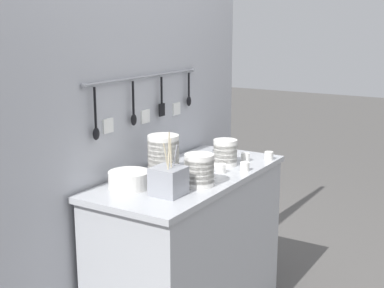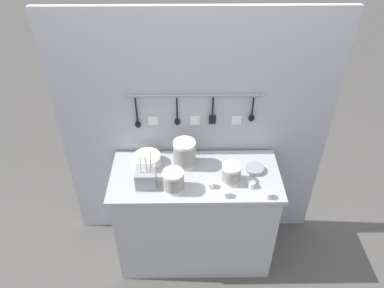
% 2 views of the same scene
% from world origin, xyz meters
% --- Properties ---
extents(counter, '(1.22, 0.55, 0.89)m').
position_xyz_m(counter, '(0.00, 0.00, 0.44)').
color(counter, '#ADAFB5').
rests_on(counter, ground).
extents(back_wall, '(2.02, 0.08, 1.98)m').
position_xyz_m(back_wall, '(-0.00, 0.31, 0.99)').
color(back_wall, '#A8AAB2').
rests_on(back_wall, ground).
extents(bowl_stack_back_corner, '(0.16, 0.16, 0.21)m').
position_xyz_m(bowl_stack_back_corner, '(-0.08, 0.12, 0.99)').
color(bowl_stack_back_corner, silver).
rests_on(bowl_stack_back_corner, counter).
extents(bowl_stack_nested_right, '(0.13, 0.13, 0.14)m').
position_xyz_m(bowl_stack_nested_right, '(0.25, -0.07, 0.96)').
color(bowl_stack_nested_right, silver).
rests_on(bowl_stack_nested_right, counter).
extents(bowl_stack_tall_left, '(0.14, 0.14, 0.16)m').
position_xyz_m(bowl_stack_tall_left, '(-0.15, -0.14, 0.96)').
color(bowl_stack_tall_left, silver).
rests_on(bowl_stack_tall_left, counter).
extents(plate_stack, '(0.20, 0.20, 0.08)m').
position_xyz_m(plate_stack, '(-0.35, 0.12, 0.93)').
color(plate_stack, silver).
rests_on(plate_stack, counter).
extents(steel_mixing_bowl, '(0.13, 0.13, 0.03)m').
position_xyz_m(steel_mixing_bowl, '(0.43, 0.04, 0.90)').
color(steel_mixing_bowl, '#93969E').
rests_on(steel_mixing_bowl, counter).
extents(cutlery_caddy, '(0.14, 0.14, 0.28)m').
position_xyz_m(cutlery_caddy, '(-0.34, -0.09, 0.95)').
color(cutlery_caddy, '#93969E').
rests_on(cutlery_caddy, counter).
extents(cup_edge_near, '(0.05, 0.05, 0.05)m').
position_xyz_m(cup_edge_near, '(0.38, -0.13, 0.91)').
color(cup_edge_near, silver).
rests_on(cup_edge_near, counter).
extents(cup_front_right, '(0.05, 0.05, 0.05)m').
position_xyz_m(cup_front_right, '(0.10, -0.12, 0.91)').
color(cup_front_right, silver).
rests_on(cup_front_right, counter).
extents(cup_beside_plates, '(0.05, 0.05, 0.05)m').
position_xyz_m(cup_beside_plates, '(0.48, -0.23, 0.91)').
color(cup_beside_plates, silver).
rests_on(cup_beside_plates, counter).
extents(cup_edge_far, '(0.05, 0.05, 0.05)m').
position_xyz_m(cup_edge_far, '(0.20, -0.21, 0.91)').
color(cup_edge_far, silver).
rests_on(cup_edge_far, counter).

